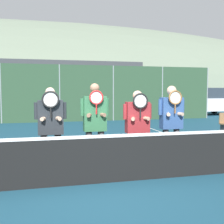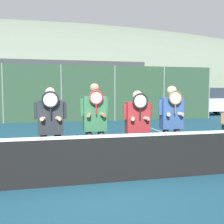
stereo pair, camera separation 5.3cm
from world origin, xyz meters
The scene contains 13 objects.
ground_plane centered at (0.00, 0.00, 0.00)m, with size 120.00×120.00×0.00m, color navy.
hill_distant centered at (0.00, 55.48, 0.00)m, with size 136.73×75.96×26.59m.
clubhouse_building centered at (-0.36, 18.53, 1.98)m, with size 14.10×5.50×3.92m.
fence_back centered at (0.00, 10.52, 1.56)m, with size 18.09×0.06×3.12m.
tennis_net centered at (0.00, 0.00, 0.47)m, with size 10.27×0.09×1.00m.
court_line_right_sideline centered at (3.82, 3.00, 0.00)m, with size 0.05×16.00×0.01m, color white.
player_leftmost centered at (-0.76, 0.63, 1.05)m, with size 0.62×0.34×1.77m.
player_center_left centered at (0.12, 0.61, 1.08)m, with size 0.59×0.34×1.85m.
player_center_right centered at (1.03, 0.61, 1.02)m, with size 0.63×0.34×1.71m.
player_rightmost centered at (1.85, 0.69, 1.08)m, with size 0.61×0.34×1.81m.
car_left_of_center centered at (-0.42, 12.48, 0.88)m, with size 4.14×1.92×1.71m.
car_center centered at (4.81, 12.58, 0.94)m, with size 4.68×2.04×1.85m.
car_right_of_center centered at (10.12, 12.59, 0.96)m, with size 4.31×1.94×1.90m.
Camera 2 is at (-0.85, -4.98, 1.71)m, focal length 45.00 mm.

